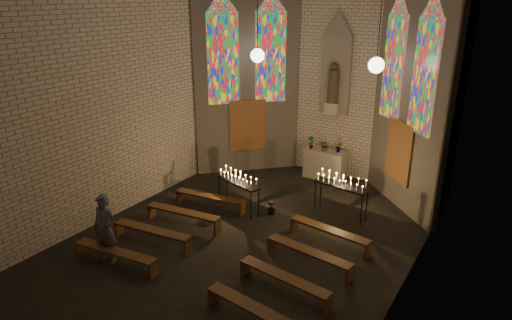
# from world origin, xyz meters

# --- Properties ---
(floor) EXTENTS (12.00, 12.00, 0.00)m
(floor) POSITION_xyz_m (0.00, 0.00, 0.00)
(floor) COLOR black
(floor) RESTS_ON ground
(room) EXTENTS (8.22, 12.43, 7.00)m
(room) POSITION_xyz_m (-0.00, 3.37, 3.72)
(room) COLOR beige
(room) RESTS_ON ground
(altar) EXTENTS (1.40, 0.60, 1.00)m
(altar) POSITION_xyz_m (0.00, 5.45, 0.50)
(altar) COLOR beige
(altar) RESTS_ON ground
(flower_vase_left) EXTENTS (0.27, 0.22, 0.45)m
(flower_vase_left) POSITION_xyz_m (-0.54, 5.39, 1.22)
(flower_vase_left) COLOR #4C723F
(flower_vase_left) RESTS_ON altar
(flower_vase_center) EXTENTS (0.40, 0.36, 0.39)m
(flower_vase_center) POSITION_xyz_m (-0.01, 5.41, 1.19)
(flower_vase_center) COLOR #4C723F
(flower_vase_center) RESTS_ON altar
(flower_vase_right) EXTENTS (0.24, 0.21, 0.37)m
(flower_vase_right) POSITION_xyz_m (0.43, 5.54, 1.18)
(flower_vase_right) COLOR #4C723F
(flower_vase_right) RESTS_ON altar
(aisle_flower_pot) EXTENTS (0.28, 0.28, 0.42)m
(aisle_flower_pot) POSITION_xyz_m (-0.18, 2.08, 0.21)
(aisle_flower_pot) COLOR #4C723F
(aisle_flower_pot) RESTS_ON ground
(votive_stand_left) EXTENTS (1.59, 0.79, 1.14)m
(votive_stand_left) POSITION_xyz_m (-1.13, 1.80, 0.98)
(votive_stand_left) COLOR black
(votive_stand_left) RESTS_ON ground
(votive_stand_right) EXTENTS (1.64, 0.60, 1.18)m
(votive_stand_right) POSITION_xyz_m (1.53, 3.07, 1.01)
(votive_stand_right) COLOR black
(votive_stand_right) RESTS_ON ground
(pew_left_0) EXTENTS (2.23, 0.57, 0.42)m
(pew_left_0) POSITION_xyz_m (-1.91, 1.44, 0.34)
(pew_left_0) COLOR #4E2F16
(pew_left_0) RESTS_ON ground
(pew_right_0) EXTENTS (2.23, 0.57, 0.42)m
(pew_right_0) POSITION_xyz_m (1.91, 1.44, 0.34)
(pew_right_0) COLOR #4E2F16
(pew_right_0) RESTS_ON ground
(pew_left_1) EXTENTS (2.23, 0.57, 0.42)m
(pew_left_1) POSITION_xyz_m (-1.91, 0.24, 0.34)
(pew_left_1) COLOR #4E2F16
(pew_left_1) RESTS_ON ground
(pew_right_1) EXTENTS (2.23, 0.57, 0.42)m
(pew_right_1) POSITION_xyz_m (1.91, 0.24, 0.34)
(pew_right_1) COLOR #4E2F16
(pew_right_1) RESTS_ON ground
(pew_left_2) EXTENTS (2.23, 0.57, 0.42)m
(pew_left_2) POSITION_xyz_m (-1.91, -0.96, 0.34)
(pew_left_2) COLOR #4E2F16
(pew_left_2) RESTS_ON ground
(pew_right_2) EXTENTS (2.23, 0.57, 0.42)m
(pew_right_2) POSITION_xyz_m (1.91, -0.96, 0.34)
(pew_right_2) COLOR #4E2F16
(pew_right_2) RESTS_ON ground
(pew_left_3) EXTENTS (2.23, 0.57, 0.42)m
(pew_left_3) POSITION_xyz_m (-1.91, -2.16, 0.34)
(pew_left_3) COLOR #4E2F16
(pew_left_3) RESTS_ON ground
(pew_right_3) EXTENTS (2.23, 0.57, 0.42)m
(pew_right_3) POSITION_xyz_m (1.91, -2.16, 0.34)
(pew_right_3) COLOR #4E2F16
(pew_right_3) RESTS_ON ground
(visitor) EXTENTS (0.69, 0.52, 1.71)m
(visitor) POSITION_xyz_m (-2.26, -2.08, 0.85)
(visitor) COLOR #555761
(visitor) RESTS_ON ground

